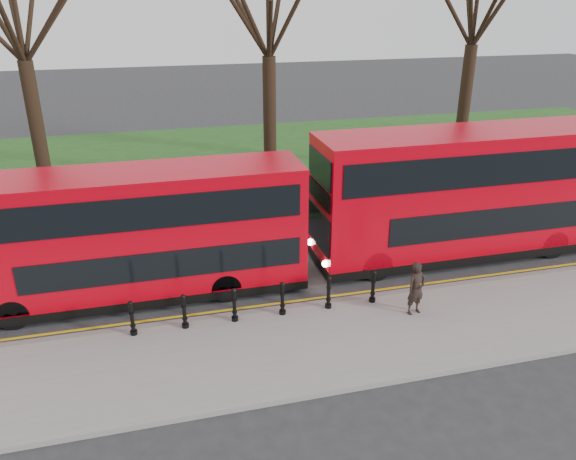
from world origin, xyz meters
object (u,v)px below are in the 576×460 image
object	(u,v)px
bollard_row	(259,302)
bus_lead	(137,236)
bus_rear	(473,194)
pedestrian	(416,288)

from	to	relation	value
bollard_row	bus_lead	size ratio (longest dim) A/B	0.71
bollard_row	bus_lead	xyz separation A→B (m)	(-3.24, 2.45, 1.40)
bus_rear	pedestrian	distance (m)	5.44
pedestrian	bollard_row	bearing A→B (deg)	154.15
bollard_row	pedestrian	bearing A→B (deg)	-11.44
bus_lead	bollard_row	bearing A→B (deg)	-37.03
bus_rear	pedestrian	size ratio (longest dim) A/B	7.04
bollard_row	pedestrian	xyz separation A→B (m)	(4.49, -0.91, 0.31)
bollard_row	bus_rear	world-z (taller)	bus_rear
bollard_row	bus_lead	bearing A→B (deg)	142.97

